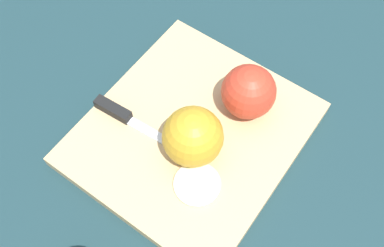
% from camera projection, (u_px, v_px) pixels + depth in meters
% --- Properties ---
extents(ground_plane, '(4.00, 4.00, 0.00)m').
position_uv_depth(ground_plane, '(192.00, 137.00, 0.67)').
color(ground_plane, '#193338').
extents(cutting_board, '(0.34, 0.31, 0.02)m').
position_uv_depth(cutting_board, '(192.00, 134.00, 0.66)').
color(cutting_board, tan).
rests_on(cutting_board, ground_plane).
extents(apple_half_left, '(0.08, 0.08, 0.08)m').
position_uv_depth(apple_half_left, '(249.00, 92.00, 0.64)').
color(apple_half_left, red).
rests_on(apple_half_left, cutting_board).
extents(apple_half_right, '(0.08, 0.08, 0.08)m').
position_uv_depth(apple_half_right, '(193.00, 137.00, 0.60)').
color(apple_half_right, gold).
rests_on(apple_half_right, cutting_board).
extents(knife, '(0.02, 0.16, 0.02)m').
position_uv_depth(knife, '(122.00, 115.00, 0.65)').
color(knife, silver).
rests_on(knife, cutting_board).
extents(apple_slice, '(0.06, 0.06, 0.01)m').
position_uv_depth(apple_slice, '(197.00, 184.00, 0.61)').
color(apple_slice, beige).
rests_on(apple_slice, cutting_board).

